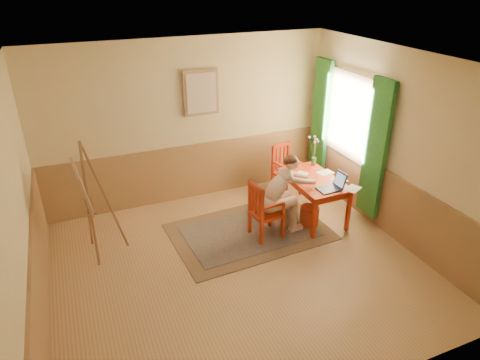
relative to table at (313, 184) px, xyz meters
name	(u,v)px	position (x,y,z in m)	size (l,w,h in m)	color
room	(239,176)	(-1.62, -0.75, 0.77)	(5.04, 4.54, 2.84)	tan
wainscot	(218,209)	(-1.62, 0.05, -0.13)	(5.00, 4.50, 1.00)	tan
window	(347,128)	(0.80, 0.35, 0.71)	(0.12, 2.01, 2.20)	white
wall_portrait	(201,93)	(-1.37, 1.46, 1.27)	(0.60, 0.05, 0.76)	#9B7954
rug	(250,231)	(-1.12, -0.01, -0.62)	(2.48, 1.72, 0.02)	#8C7251
table	(313,184)	(0.00, 0.00, 0.00)	(0.73, 1.21, 0.72)	red
chair_left	(264,210)	(-0.98, -0.20, -0.17)	(0.46, 0.45, 0.93)	red
chair_back	(285,170)	(0.02, 0.97, -0.17)	(0.49, 0.50, 0.92)	red
figure	(281,192)	(-0.69, -0.19, 0.08)	(0.97, 0.45, 1.29)	beige
laptop	(333,186)	(0.07, -0.41, 0.14)	(0.42, 0.26, 0.25)	#1E2338
papers	(329,179)	(0.22, -0.10, 0.09)	(0.80, 1.03, 0.00)	white
vase	(314,152)	(0.27, 0.47, 0.33)	(0.18, 0.26, 0.52)	#3F724C
wastebasket	(309,216)	(-0.15, -0.19, -0.47)	(0.30, 0.30, 0.32)	#B54529
easel	(85,191)	(-3.42, 0.34, 0.41)	(0.60, 0.78, 1.76)	brown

